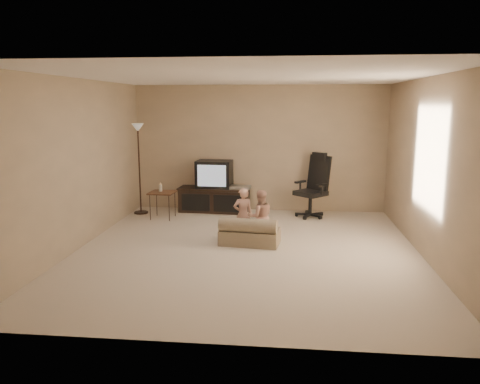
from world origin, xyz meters
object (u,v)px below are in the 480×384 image
Objects in this scene: floor_lamp at (139,148)px; toddler_left at (243,214)px; office_chair at (313,194)px; tv_stand at (215,190)px; side_table at (162,193)px; toddler_right at (260,217)px; child_sofa at (249,233)px.

toddler_left is at bearing -36.97° from floor_lamp.
toddler_left is (-1.18, -1.73, -0.02)m from office_chair.
tv_stand is 2.12× the size of side_table.
side_table is 0.82× the size of toddler_left.
side_table is (-2.83, -0.43, 0.05)m from office_chair.
toddler_right is (1.04, -2.06, -0.01)m from tv_stand.
tv_stand is at bearing 118.90° from child_sofa.
child_sofa is at bearing 25.11° from toddler_right.
side_table is at bearing -50.57° from toddler_right.
office_chair is 1.29× the size of child_sofa.
side_table is at bearing 146.27° from child_sofa.
floor_lamp is at bearing -164.38° from tv_stand.
child_sofa is at bearing -40.67° from side_table.
side_table reaches higher than child_sofa.
toddler_right reaches higher than child_sofa.
toddler_right is at bearing -59.90° from tv_stand.
side_table is (-0.89, -0.66, 0.07)m from tv_stand.
floor_lamp reaches higher than toddler_left.
toddler_right is at bearing 46.83° from child_sofa.
toddler_right reaches higher than side_table.
floor_lamp is at bearing 146.79° from side_table.
floor_lamp is 2.09× the size of toddler_left.
office_chair reaches higher than toddler_left.
tv_stand is at bearing 36.74° from side_table.
toddler_right is (0.16, 0.13, 0.24)m from child_sofa.
toddler_left is at bearing -38.12° from side_table.
tv_stand is 1.11m from side_table.
office_chair reaches higher than child_sofa.
child_sofa is at bearing -64.75° from tv_stand.
toddler_left reaches higher than child_sofa.
tv_stand reaches higher than side_table.
tv_stand is 1.73× the size of toddler_left.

